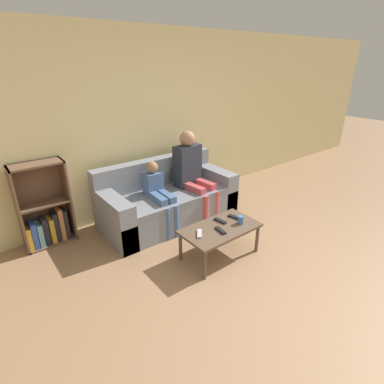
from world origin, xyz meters
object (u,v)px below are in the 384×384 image
bookshelf (45,214)px  tv_remote_1 (235,217)px  couch (168,201)px  tv_remote_2 (220,230)px  person_child (159,193)px  cup_near (241,220)px  person_adult (191,168)px  tv_remote_3 (220,221)px  tv_remote_0 (199,234)px  coffee_table (220,230)px

bookshelf → tv_remote_1: bearing=-39.7°
couch → bookshelf: (-1.55, 0.43, 0.10)m
tv_remote_1 → tv_remote_2: (-0.35, -0.12, 0.00)m
person_child → cup_near: bearing=-63.7°
person_adult → cup_near: person_adult is taller
tv_remote_2 → tv_remote_3: bearing=56.2°
person_adult → tv_remote_1: person_adult is taller
tv_remote_2 → tv_remote_0: bearing=166.7°
tv_remote_0 → tv_remote_1: 0.58m
coffee_table → tv_remote_2: 0.10m
person_adult → tv_remote_0: (-0.68, -1.04, -0.34)m
coffee_table → tv_remote_1: tv_remote_1 is taller
person_child → tv_remote_2: (0.15, -1.05, -0.14)m
cup_near → tv_remote_2: bearing=176.7°
bookshelf → tv_remote_3: 2.17m
tv_remote_0 → tv_remote_1: same height
person_adult → tv_remote_3: size_ratio=7.22×
coffee_table → couch: bearing=88.4°
bookshelf → couch: bearing=-15.6°
tv_remote_0 → person_child: bearing=124.6°
tv_remote_1 → tv_remote_2: 0.37m
tv_remote_3 → couch: bearing=85.7°
couch → person_adult: person_adult is taller
couch → person_child: person_child is taller
tv_remote_0 → tv_remote_3: 0.39m
tv_remote_1 → tv_remote_3: 0.21m
coffee_table → tv_remote_2: tv_remote_2 is taller
cup_near → tv_remote_0: size_ratio=0.60×
person_adult → person_child: 0.64m
cup_near → tv_remote_0: 0.55m
coffee_table → cup_near: bearing=-18.3°
tv_remote_1 → tv_remote_2: bearing=-174.3°
coffee_table → tv_remote_1: size_ratio=5.17×
tv_remote_0 → tv_remote_3: size_ratio=0.92×
bookshelf → person_child: bearing=-23.6°
person_adult → cup_near: size_ratio=12.96×
coffee_table → tv_remote_0: bearing=174.5°
bookshelf → coffee_table: bearing=-45.8°
bookshelf → person_adult: 2.01m
tv_remote_2 → tv_remote_3: same height
coffee_table → bookshelf: bearing=134.2°
couch → tv_remote_3: 1.04m
tv_remote_3 → tv_remote_1: bearing=-19.0°
bookshelf → tv_remote_0: 1.97m
tv_remote_2 → bookshelf: bearing=140.3°
tv_remote_3 → bookshelf: bearing=130.1°
coffee_table → tv_remote_3: tv_remote_3 is taller
coffee_table → cup_near: (0.25, -0.08, 0.09)m
tv_remote_1 → cup_near: bearing=-121.3°
person_child → tv_remote_3: 0.95m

